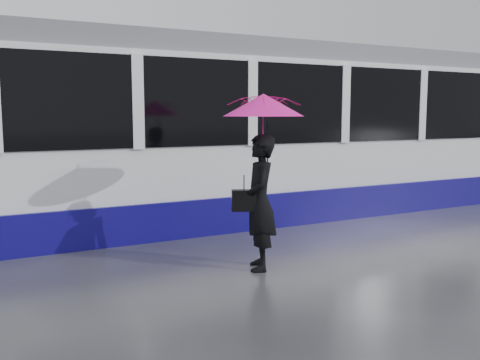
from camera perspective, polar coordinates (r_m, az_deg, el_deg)
ground at (r=7.63m, az=-3.50°, el=-8.30°), size 90.00×90.00×0.00m
rails at (r=9.89m, az=-9.59°, el=-4.76°), size 34.00×1.51×0.02m
tram at (r=11.56m, az=9.16°, el=5.08°), size 26.00×2.56×3.35m
woman at (r=6.92m, az=2.11°, el=-2.41°), size 0.65×0.76×1.76m
umbrella at (r=6.85m, az=2.51°, el=6.32°), size 1.36×1.36×1.19m
handbag at (r=6.82m, az=0.42°, el=-2.18°), size 0.34×0.25×0.45m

